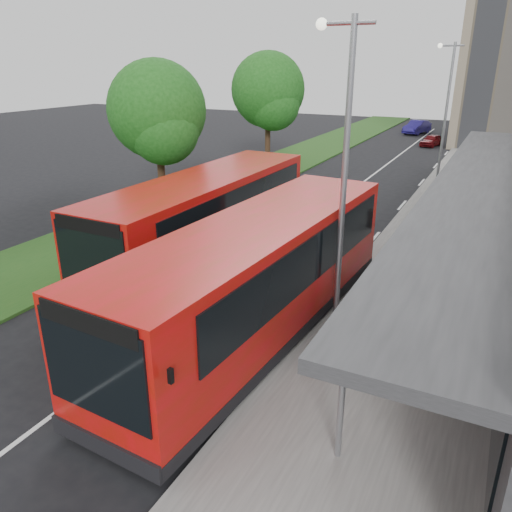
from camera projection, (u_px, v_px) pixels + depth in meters
The scene contains 15 objects.
ground at pixel (174, 324), 14.50m from camera, with size 120.00×120.00×0.00m, color black.
pavement at pixel (464, 193), 28.61m from camera, with size 5.00×80.00×0.15m, color slate.
grass_verge at pixel (261, 172), 34.05m from camera, with size 5.00×80.00×0.10m, color #1A4917.
lane_centre_line at pixel (336, 202), 26.98m from camera, with size 0.12×70.00×0.01m, color silver.
kerb_dashes at pixel (413, 193), 28.93m from camera, with size 0.12×56.00×0.01m.
tree_mid at pixel (158, 116), 23.24m from camera, with size 4.56×4.56×7.31m.
tree_far at pixel (268, 95), 33.11m from camera, with size 4.87×4.87×7.82m.
lamp_post_near at pixel (342, 162), 12.72m from camera, with size 1.44×0.28×8.00m.
lamp_post_far at pixel (445, 105), 29.36m from camera, with size 1.44×0.28×8.00m.
bus_main at pixel (259, 278), 13.44m from camera, with size 3.64×11.75×3.28m.
bus_second at pixel (206, 219), 18.47m from camera, with size 3.13×11.57×3.26m.
litter_bin at pixel (445, 229), 20.89m from camera, with size 0.44×0.44×0.80m, color #351C15.
bollard at pixel (444, 193), 26.35m from camera, with size 0.15×0.15×0.95m, color #F1EF0C.
car_near at pixel (432, 140), 44.58m from camera, with size 1.22×3.03×1.03m, color #600D12.
car_far at pixel (417, 127), 52.19m from camera, with size 1.46×4.18×1.38m, color navy.
Camera 1 is at (7.86, -10.35, 7.13)m, focal length 35.00 mm.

